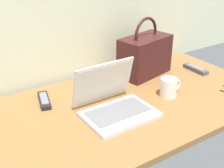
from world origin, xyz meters
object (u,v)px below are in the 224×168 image
Objects in this scene: laptop at (114,103)px; handbag at (145,55)px; remote_control_far at (196,69)px; remote_control_near at (44,100)px; coffee_mug at (169,87)px.

handbag is (0.38, 0.26, 0.07)m from laptop.
laptop is at bearing -169.11° from remote_control_far.
remote_control_far is at bearing -7.95° from remote_control_near.
laptop is 1.88× the size of remote_control_near.
remote_control_far is (0.66, 0.13, -0.03)m from laptop.
handbag is at bearing 0.70° from remote_control_near.
remote_control_near is 0.62m from handbag.
remote_control_far is at bearing 10.89° from laptop.
laptop is 2.59× the size of coffee_mug.
laptop is 1.95× the size of remote_control_far.
remote_control_far is (0.89, -0.12, 0.00)m from remote_control_near.
remote_control_near is 1.04× the size of remote_control_far.
coffee_mug reaches higher than remote_control_near.
coffee_mug is 0.61m from remote_control_near.
coffee_mug is at bearing -103.40° from handbag.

